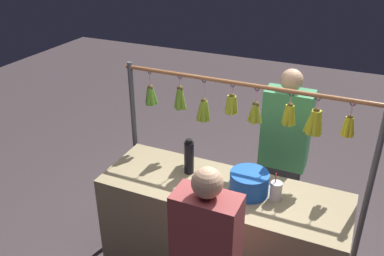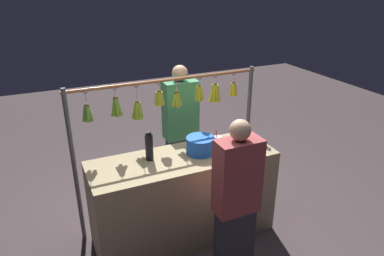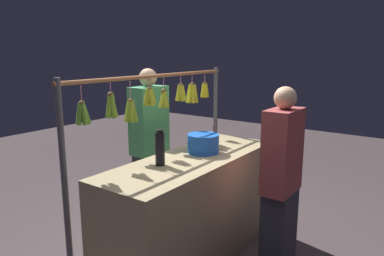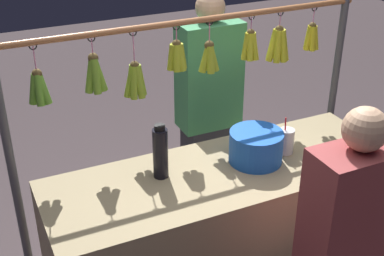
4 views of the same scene
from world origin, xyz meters
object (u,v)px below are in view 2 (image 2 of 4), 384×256
object	(u,v)px
customer_person	(236,207)
vendor_person	(181,134)
blue_bucket	(200,145)
drink_cup	(217,143)
water_bottle	(149,147)

from	to	relation	value
customer_person	vendor_person	bearing A→B (deg)	-94.53
blue_bucket	customer_person	bearing A→B (deg)	88.06
blue_bucket	drink_cup	bearing A→B (deg)	-178.12
drink_cup	vendor_person	size ratio (longest dim) A/B	0.13
water_bottle	customer_person	bearing A→B (deg)	120.31
drink_cup	customer_person	size ratio (longest dim) A/B	0.13
drink_cup	vendor_person	distance (m)	0.74
vendor_person	customer_person	size ratio (longest dim) A/B	1.06
blue_bucket	customer_person	distance (m)	0.78
blue_bucket	vendor_person	xyz separation A→B (m)	(-0.09, -0.72, -0.19)
water_bottle	drink_cup	bearing A→B (deg)	174.70
water_bottle	customer_person	xyz separation A→B (m)	(-0.47, 0.81, -0.29)
blue_bucket	vendor_person	bearing A→B (deg)	-97.19
customer_person	water_bottle	bearing A→B (deg)	-59.69
water_bottle	blue_bucket	bearing A→B (deg)	171.97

